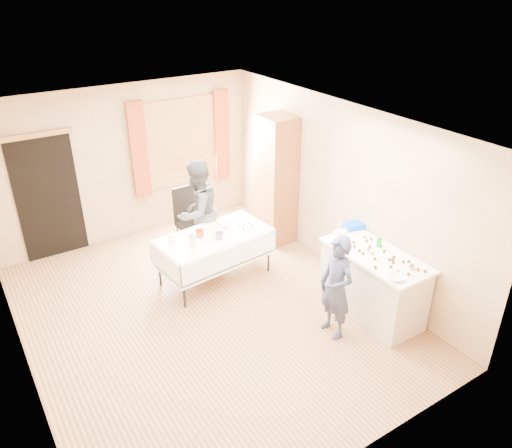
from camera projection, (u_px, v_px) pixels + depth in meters
floor at (207, 313)px, 6.82m from camera, size 4.50×5.50×0.02m
ceiling at (197, 126)px, 5.62m from camera, size 4.50×5.50×0.02m
wall_back at (126, 163)px, 8.28m from camera, size 4.50×0.02×2.60m
wall_front at (355, 358)px, 4.15m from camera, size 4.50×0.02×2.60m
wall_left at (6, 284)px, 5.13m from camera, size 0.02×5.50×2.60m
wall_right at (340, 190)px, 7.30m from camera, size 0.02×5.50×2.60m
window_frame at (181, 142)px, 8.64m from camera, size 1.32×0.06×1.52m
window_pane at (181, 143)px, 8.63m from camera, size 1.20×0.02×1.40m
curtain_left at (139, 151)px, 8.23m from camera, size 0.28×0.06×1.65m
curtain_right at (222, 136)px, 8.98m from camera, size 0.28×0.06×1.65m
doorway at (48, 198)px, 7.77m from camera, size 0.95×0.04×2.00m
door_lintel at (35, 135)px, 7.28m from camera, size 1.05×0.06×0.08m
cabinet at (276, 180)px, 8.20m from camera, size 0.50×0.60×2.16m
counter at (373, 283)px, 6.64m from camera, size 0.70×1.47×0.91m
party_table at (215, 253)px, 7.37m from camera, size 1.74×1.01×0.75m
chair at (193, 233)px, 8.17m from camera, size 0.47×0.47×1.10m
girl at (336, 288)px, 6.13m from camera, size 0.51×0.35×1.39m
woman at (198, 212)px, 7.69m from camera, size 1.28×1.23×1.67m
soda_can at (379, 243)px, 6.56m from camera, size 0.08×0.08×0.12m
mixing_bowl at (396, 278)px, 5.89m from camera, size 0.32×0.32×0.05m
foam_block at (341, 233)px, 6.83m from camera, size 0.18×0.15×0.08m
blue_basket at (354, 225)px, 7.05m from camera, size 0.34×0.26×0.08m
pitcher at (192, 240)px, 6.85m from camera, size 0.12×0.12×0.22m
cup_red at (200, 234)px, 7.15m from camera, size 0.19×0.19×0.10m
cup_rainbow at (219, 236)px, 7.07m from camera, size 0.15×0.15×0.11m
small_bowl at (225, 225)px, 7.44m from camera, size 0.21×0.21×0.05m
pastry_tray at (246, 227)px, 7.41m from camera, size 0.28×0.20×0.02m
bottle at (172, 236)px, 7.00m from camera, size 0.09×0.09×0.17m
cake_balls at (383, 256)px, 6.34m from camera, size 0.52×1.07×0.04m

